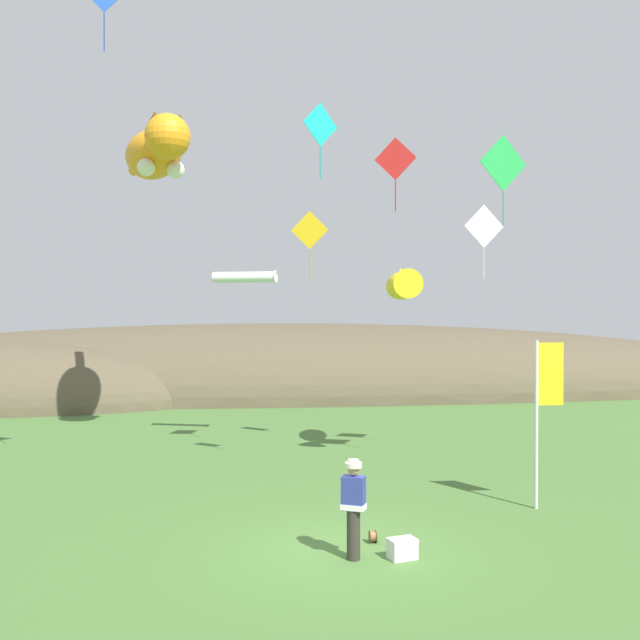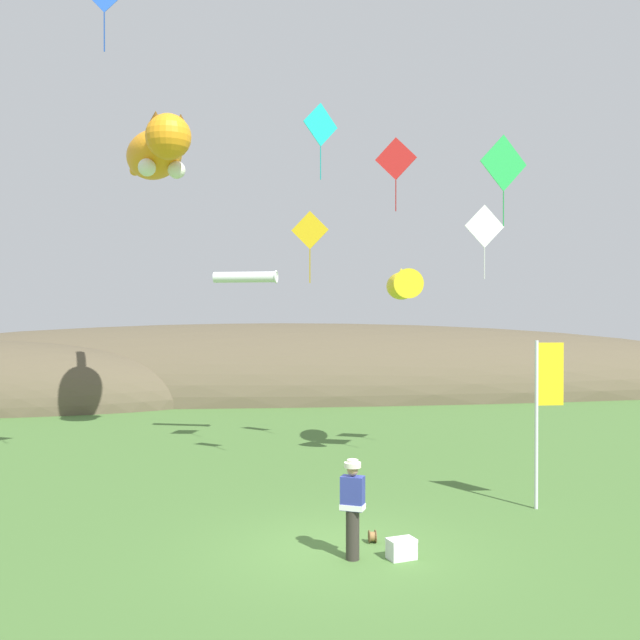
# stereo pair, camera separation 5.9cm
# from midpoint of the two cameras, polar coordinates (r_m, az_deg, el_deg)

# --- Properties ---
(ground_plane) EXTENTS (120.00, 120.00, 0.00)m
(ground_plane) POSITION_cam_midpoint_polar(r_m,az_deg,el_deg) (13.70, 1.69, -18.02)
(ground_plane) COLOR #477033
(distant_hill_ridge) EXTENTS (60.62, 15.23, 7.56)m
(distant_hill_ridge) POSITION_cam_midpoint_polar(r_m,az_deg,el_deg) (38.61, -6.95, -5.90)
(distant_hill_ridge) COLOR brown
(distant_hill_ridge) RESTS_ON ground
(festival_attendant) EXTENTS (0.49, 0.41, 1.77)m
(festival_attendant) POSITION_cam_midpoint_polar(r_m,az_deg,el_deg) (13.03, 2.56, -14.63)
(festival_attendant) COLOR #332D28
(festival_attendant) RESTS_ON ground
(kite_spool) EXTENTS (0.14, 0.24, 0.24)m
(kite_spool) POSITION_cam_midpoint_polar(r_m,az_deg,el_deg) (14.17, 4.14, -16.88)
(kite_spool) COLOR olive
(kite_spool) RESTS_ON ground
(picnic_cooler) EXTENTS (0.56, 0.45, 0.36)m
(picnic_cooler) POSITION_cam_midpoint_polar(r_m,az_deg,el_deg) (13.35, 6.47, -17.71)
(picnic_cooler) COLOR white
(picnic_cooler) RESTS_ON ground
(festival_banner_pole) EXTENTS (0.66, 0.08, 3.76)m
(festival_banner_pole) POSITION_cam_midpoint_polar(r_m,az_deg,el_deg) (16.72, 17.35, -6.02)
(festival_banner_pole) COLOR silver
(festival_banner_pole) RESTS_ON ground
(kite_giant_cat) EXTENTS (2.82, 6.01, 1.90)m
(kite_giant_cat) POSITION_cam_midpoint_polar(r_m,az_deg,el_deg) (25.21, -13.05, 12.93)
(kite_giant_cat) COLOR orange
(kite_fish_windsock) EXTENTS (1.21, 3.23, 0.97)m
(kite_fish_windsock) POSITION_cam_midpoint_polar(r_m,az_deg,el_deg) (21.56, 6.51, 2.78)
(kite_fish_windsock) COLOR yellow
(kite_tube_streamer) EXTENTS (2.20, 0.96, 0.44)m
(kite_tube_streamer) POSITION_cam_midpoint_polar(r_m,az_deg,el_deg) (23.97, -6.06, 3.43)
(kite_tube_streamer) COLOR white
(kite_diamond_gold) EXTENTS (0.98, 0.33, 1.92)m
(kite_diamond_gold) POSITION_cam_midpoint_polar(r_m,az_deg,el_deg) (19.09, -0.92, 7.13)
(kite_diamond_gold) COLOR yellow
(kite_diamond_red) EXTENTS (1.14, 0.52, 2.14)m
(kite_diamond_red) POSITION_cam_midpoint_polar(r_m,az_deg,el_deg) (21.20, 5.97, 12.66)
(kite_diamond_red) COLOR red
(kite_diamond_teal) EXTENTS (1.01, 0.66, 2.09)m
(kite_diamond_teal) POSITION_cam_midpoint_polar(r_m,az_deg,el_deg) (20.09, -0.06, 15.31)
(kite_diamond_teal) COLOR #19BFBF
(kite_diamond_green) EXTENTS (1.40, 0.45, 2.36)m
(kite_diamond_green) POSITION_cam_midpoint_polar(r_m,az_deg,el_deg) (19.37, 14.36, 12.02)
(kite_diamond_green) COLOR green
(kite_diamond_white) EXTENTS (1.23, 0.19, 2.14)m
(kite_diamond_white) POSITION_cam_midpoint_polar(r_m,az_deg,el_deg) (21.25, 12.91, 7.27)
(kite_diamond_white) COLOR white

